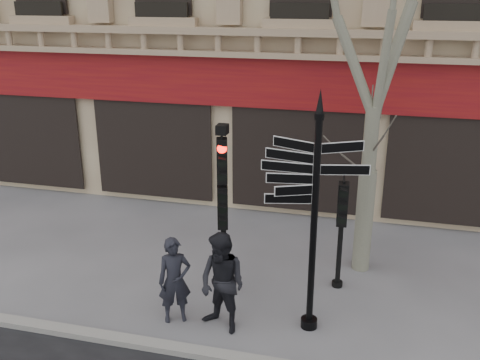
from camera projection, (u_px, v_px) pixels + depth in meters
The scene contains 7 objects.
ground at pixel (254, 315), 10.13m from camera, with size 80.00×80.00×0.00m, color #5B5A5F.
kerb at pixel (235, 359), 8.83m from camera, with size 80.00×0.25×0.12m, color gray.
fingerpost at pixel (316, 175), 8.79m from camera, with size 1.91×1.91×4.37m.
traffic_signal_main at pixel (223, 189), 10.28m from camera, with size 0.45×0.37×3.47m.
traffic_signal_secondary at pixel (342, 215), 10.58m from camera, with size 0.40×0.30×2.29m.
pedestrian_a at pixel (175, 280), 9.72m from camera, with size 0.60×0.40×1.65m, color black.
pedestrian_b at pixel (222, 283), 9.41m from camera, with size 0.91×0.71×1.87m, color black.
Camera 1 is at (1.87, -8.48, 5.81)m, focal length 40.00 mm.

